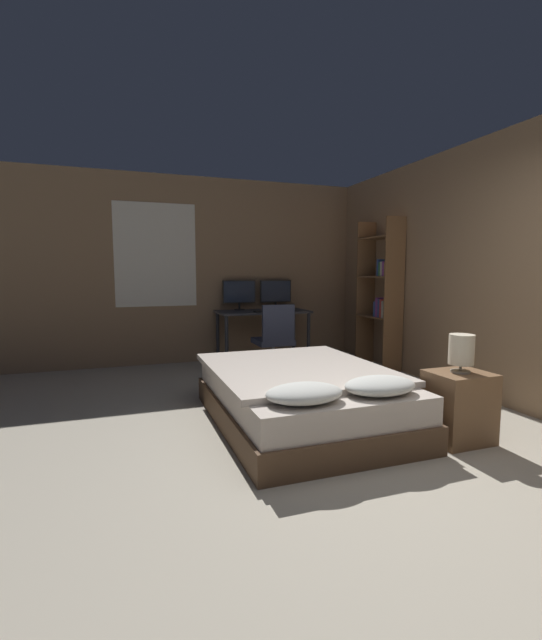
# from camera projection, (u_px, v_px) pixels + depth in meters

# --- Properties ---
(ground_plane) EXTENTS (20.00, 20.00, 0.00)m
(ground_plane) POSITION_uv_depth(u_px,v_px,m) (432.00, 500.00, 2.50)
(ground_plane) COLOR #B2A893
(wall_back) EXTENTS (12.00, 0.08, 2.70)m
(wall_back) POSITION_uv_depth(u_px,v_px,m) (235.00, 271.00, 6.48)
(wall_back) COLOR #8E7051
(wall_back) RESTS_ON ground_plane
(wall_side_right) EXTENTS (0.06, 12.00, 2.70)m
(wall_side_right) POSITION_uv_depth(u_px,v_px,m) (488.00, 270.00, 4.38)
(wall_side_right) COLOR #8E7051
(wall_side_right) RESTS_ON ground_plane
(bed) EXTENTS (1.48, 2.04, 0.56)m
(bed) POSITION_uv_depth(u_px,v_px,m) (301.00, 395.00, 3.76)
(bed) COLOR brown
(bed) RESTS_ON ground_plane
(nightstand) EXTENTS (0.45, 0.39, 0.55)m
(nightstand) POSITION_uv_depth(u_px,v_px,m) (459.00, 407.00, 3.35)
(nightstand) COLOR brown
(nightstand) RESTS_ON ground_plane
(bedside_lamp) EXTENTS (0.19, 0.19, 0.30)m
(bedside_lamp) POSITION_uv_depth(u_px,v_px,m) (461.00, 350.00, 3.30)
(bedside_lamp) COLOR gray
(bedside_lamp) RESTS_ON nightstand
(desk) EXTENTS (1.33, 0.66, 0.77)m
(desk) POSITION_uv_depth(u_px,v_px,m) (263.00, 317.00, 6.28)
(desk) COLOR #38383D
(desk) RESTS_ON ground_plane
(monitor_left) EXTENTS (0.50, 0.16, 0.44)m
(monitor_left) POSITION_uv_depth(u_px,v_px,m) (239.00, 293.00, 6.36)
(monitor_left) COLOR black
(monitor_left) RESTS_ON desk
(monitor_right) EXTENTS (0.50, 0.16, 0.44)m
(monitor_right) POSITION_uv_depth(u_px,v_px,m) (276.00, 292.00, 6.55)
(monitor_right) COLOR black
(monitor_right) RESTS_ON desk
(keyboard) EXTENTS (0.39, 0.13, 0.02)m
(keyboard) POSITION_uv_depth(u_px,v_px,m) (268.00, 311.00, 6.05)
(keyboard) COLOR black
(keyboard) RESTS_ON desk
(computer_mouse) EXTENTS (0.07, 0.05, 0.04)m
(computer_mouse) POSITION_uv_depth(u_px,v_px,m) (286.00, 310.00, 6.15)
(computer_mouse) COLOR black
(computer_mouse) RESTS_ON desk
(office_chair) EXTENTS (0.52, 0.52, 0.92)m
(office_chair) POSITION_uv_depth(u_px,v_px,m) (274.00, 346.00, 5.60)
(office_chair) COLOR black
(office_chair) RESTS_ON ground_plane
(bookshelf) EXTENTS (0.30, 0.71, 2.04)m
(bookshelf) POSITION_uv_depth(u_px,v_px,m) (382.00, 290.00, 5.83)
(bookshelf) COLOR brown
(bookshelf) RESTS_ON ground_plane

